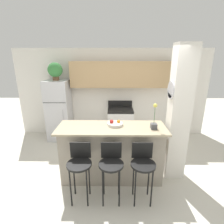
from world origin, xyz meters
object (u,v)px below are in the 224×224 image
object	(u,v)px
fruit_bowl	(115,124)
refrigerator	(59,110)
bar_stool_right	(143,164)
stove_range	(120,123)
bar_stool_left	(80,164)
orchid_vase	(154,121)
bar_stool_mid	(111,164)
potted_plant_on_fridge	(55,70)

from	to	relation	value
fruit_bowl	refrigerator	bearing A→B (deg)	133.38
bar_stool_right	fruit_bowl	world-z (taller)	fruit_bowl
stove_range	bar_stool_right	world-z (taller)	stove_range
bar_stool_left	orchid_vase	bearing A→B (deg)	21.48
stove_range	orchid_vase	xyz separation A→B (m)	(0.53, -1.84, 0.76)
bar_stool_mid	potted_plant_on_fridge	bearing A→B (deg)	123.20
bar_stool_mid	fruit_bowl	xyz separation A→B (m)	(0.06, 0.65, 0.44)
orchid_vase	bar_stool_left	bearing A→B (deg)	-158.52
bar_stool_right	fruit_bowl	xyz separation A→B (m)	(-0.45, 0.65, 0.44)
bar_stool_left	orchid_vase	xyz separation A→B (m)	(1.26, 0.50, 0.55)
bar_stool_left	stove_range	bearing A→B (deg)	72.56
orchid_vase	fruit_bowl	size ratio (longest dim) A/B	1.58
stove_range	potted_plant_on_fridge	size ratio (longest dim) A/B	2.28
orchid_vase	fruit_bowl	bearing A→B (deg)	167.57
refrigerator	bar_stool_left	bearing A→B (deg)	-66.42
stove_range	bar_stool_left	size ratio (longest dim) A/B	1.08
bar_stool_left	bar_stool_mid	bearing A→B (deg)	0.00
bar_stool_right	fruit_bowl	size ratio (longest dim) A/B	3.36
potted_plant_on_fridge	orchid_vase	bearing A→B (deg)	-38.78
refrigerator	potted_plant_on_fridge	xyz separation A→B (m)	(-0.00, 0.00, 1.12)
potted_plant_on_fridge	stove_range	bearing A→B (deg)	0.33
bar_stool_right	orchid_vase	size ratio (longest dim) A/B	2.12
stove_range	bar_stool_left	bearing A→B (deg)	-107.44
refrigerator	bar_stool_right	size ratio (longest dim) A/B	1.72
refrigerator	bar_stool_mid	distance (m)	2.79
orchid_vase	potted_plant_on_fridge	bearing A→B (deg)	141.22
bar_stool_right	orchid_vase	distance (m)	0.78
bar_stool_left	fruit_bowl	bearing A→B (deg)	48.78
stove_range	orchid_vase	size ratio (longest dim) A/B	2.29
bar_stool_mid	bar_stool_right	size ratio (longest dim) A/B	1.00
refrigerator	potted_plant_on_fridge	bearing A→B (deg)	117.22
bar_stool_left	bar_stool_right	xyz separation A→B (m)	(1.02, 0.00, 0.00)
potted_plant_on_fridge	orchid_vase	xyz separation A→B (m)	(2.28, -1.83, -0.75)
bar_stool_left	orchid_vase	world-z (taller)	orchid_vase
stove_range	bar_stool_right	bearing A→B (deg)	-83.19
orchid_vase	fruit_bowl	world-z (taller)	orchid_vase
refrigerator	bar_stool_right	world-z (taller)	refrigerator
refrigerator	bar_stool_left	size ratio (longest dim) A/B	1.72
fruit_bowl	bar_stool_left	bearing A→B (deg)	-131.22
refrigerator	orchid_vase	size ratio (longest dim) A/B	3.66
bar_stool_left	potted_plant_on_fridge	world-z (taller)	potted_plant_on_fridge
potted_plant_on_fridge	bar_stool_right	bearing A→B (deg)	-48.91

